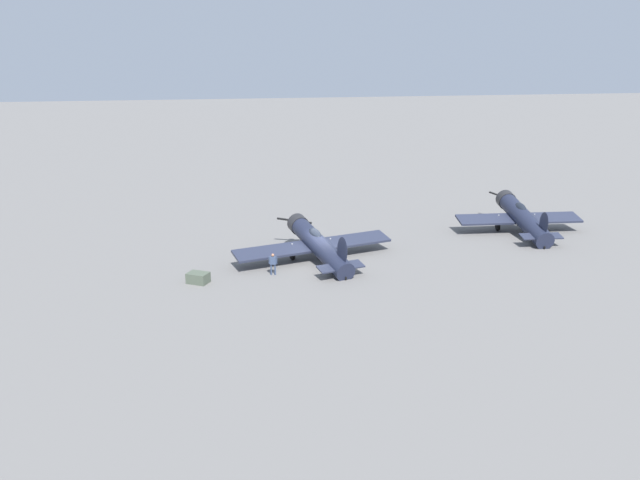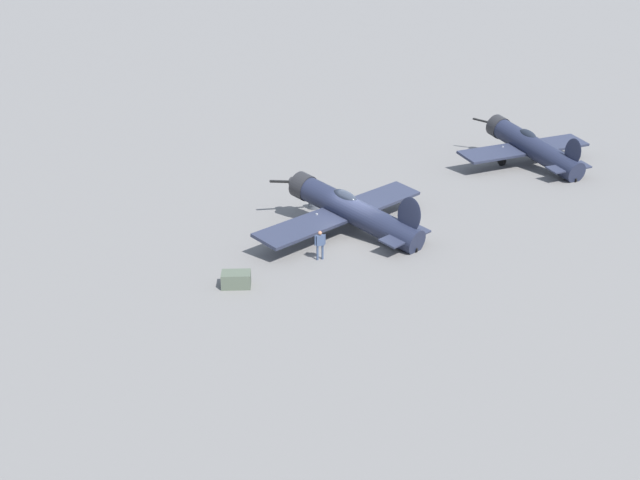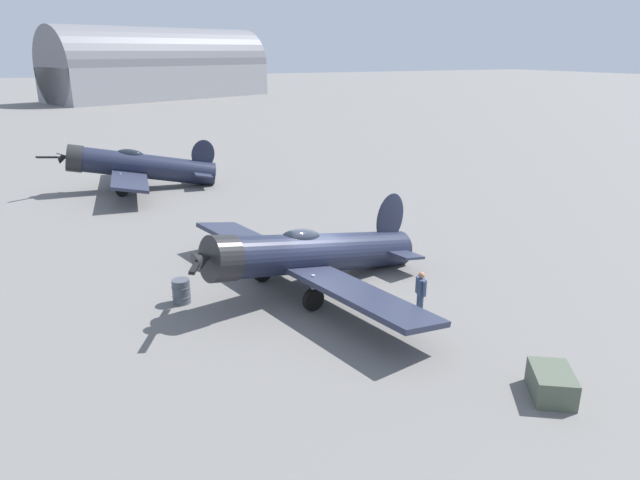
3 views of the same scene
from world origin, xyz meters
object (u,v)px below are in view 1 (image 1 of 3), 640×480
at_px(airplane_mid_apron, 522,217).
at_px(equipment_crate, 198,278).
at_px(ground_crew_mechanic, 273,262).
at_px(airplane_foreground, 317,244).
at_px(fuel_drum, 314,238).

bearing_deg(airplane_mid_apron, equipment_crate, 109.36).
relative_size(airplane_mid_apron, ground_crew_mechanic, 7.04).
xyz_separation_m(airplane_foreground, fuel_drum, (0.74, 4.63, -0.90)).
height_order(airplane_foreground, airplane_mid_apron, airplane_foreground).
height_order(airplane_mid_apron, fuel_drum, airplane_mid_apron).
relative_size(airplane_mid_apron, fuel_drum, 12.88).
bearing_deg(airplane_foreground, fuel_drum, -21.42).
distance_m(ground_crew_mechanic, fuel_drum, 8.33).
height_order(airplane_foreground, ground_crew_mechanic, airplane_foreground).
bearing_deg(airplane_mid_apron, fuel_drum, 93.22).
bearing_deg(fuel_drum, airplane_foreground, -99.07).
relative_size(ground_crew_mechanic, fuel_drum, 1.83).
distance_m(airplane_mid_apron, fuel_drum, 18.61).
height_order(airplane_mid_apron, ground_crew_mechanic, airplane_mid_apron).
bearing_deg(ground_crew_mechanic, equipment_crate, 108.58).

